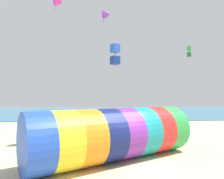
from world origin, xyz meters
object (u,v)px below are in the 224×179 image
Objects in this scene: bystander_mid_beach at (170,121)px; cooler_box at (167,147)px; bystander_near_water at (173,119)px; giant_inflatable_tube at (115,134)px; kite_handler at (171,133)px; kite_purple_delta at (104,12)px; kite_blue_box at (115,54)px; kite_green_box at (189,52)px.

bystander_mid_beach is 3.42× the size of cooler_box.
giant_inflatable_tube is at bearing -122.99° from bystander_near_water.
kite_handler is at bearing -111.74° from bystander_near_water.
bystander_near_water reaches higher than cooler_box.
giant_inflatable_tube is 15.15m from kite_purple_delta.
cooler_box is at bearing -111.21° from bystander_mid_beach.
bystander_mid_beach is 7.65m from cooler_box.
giant_inflatable_tube is 5.25× the size of bystander_near_water.
kite_purple_delta reaches higher than giant_inflatable_tube.
giant_inflatable_tube is 10.88m from bystander_mid_beach.
giant_inflatable_tube is 6.33m from kite_blue_box.
kite_blue_box is 12.05m from bystander_near_water.
kite_purple_delta is at bearing 91.95° from giant_inflatable_tube.
giant_inflatable_tube reaches higher than bystander_near_water.
cooler_box is at bearing 28.58° from giant_inflatable_tube.
kite_blue_box is at bearing -132.69° from bystander_near_water.
bystander_near_water is at bearing 66.93° from cooler_box.
kite_purple_delta is 0.97× the size of bystander_mid_beach.
kite_green_box is at bearing -7.82° from bystander_near_water.
bystander_mid_beach reaches higher than bystander_near_water.
kite_handler is 0.97× the size of bystander_near_water.
giant_inflatable_tube is at bearing -124.51° from bystander_mid_beach.
kite_purple_delta is 15.34m from cooler_box.
giant_inflatable_tube is 4.95m from kite_handler.
kite_green_box is 0.74× the size of bystander_near_water.
kite_green_box is at bearing 37.23° from bystander_mid_beach.
cooler_box is (3.75, -8.55, -12.17)m from kite_purple_delta.
kite_purple_delta reaches higher than kite_handler.
kite_purple_delta is at bearing 167.46° from bystander_mid_beach.
bystander_near_water is at bearing 47.31° from kite_blue_box.
kite_handler is at bearing -15.09° from kite_blue_box.
kite_green_box is at bearing 6.05° from kite_purple_delta.
kite_blue_box is at bearing 85.20° from giant_inflatable_tube.
cooler_box is at bearing -32.42° from kite_blue_box.
kite_blue_box is 0.91× the size of kite_purple_delta.
bystander_mid_beach reaches higher than kite_handler.
giant_inflatable_tube is 5.30× the size of kite_purple_delta.
kite_green_box is 0.73× the size of bystander_mid_beach.
kite_blue_box reaches higher than kite_handler.
bystander_mid_beach is (-1.43, -2.74, 0.02)m from bystander_near_water.
kite_purple_delta reaches higher than cooler_box.
kite_blue_box is (0.32, 3.81, 5.05)m from giant_inflatable_tube.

